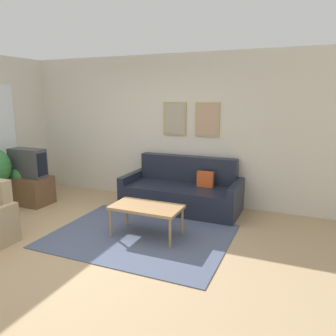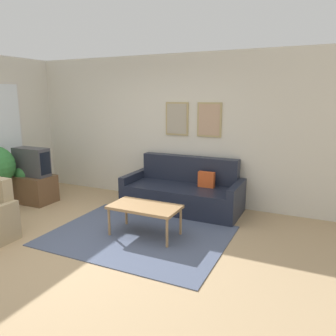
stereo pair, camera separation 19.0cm
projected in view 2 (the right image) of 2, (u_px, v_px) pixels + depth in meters
name	position (u px, v px, depth m)	size (l,w,h in m)	color
ground_plane	(78.00, 247.00, 4.33)	(16.00, 16.00, 0.00)	tan
area_rug	(138.00, 235.00, 4.68)	(2.48, 1.86, 0.01)	#4C5670
wall_back	(161.00, 129.00, 6.22)	(8.00, 0.09, 2.70)	beige
couch	(183.00, 192.00, 5.76)	(2.04, 0.90, 0.90)	#1E2333
coffee_table	(145.00, 208.00, 4.61)	(0.99, 0.53, 0.45)	#A87F51
tv_stand	(34.00, 189.00, 6.14)	(0.75, 0.51, 0.51)	brown
tv	(32.00, 162.00, 6.03)	(0.69, 0.28, 0.52)	#424247
potted_plant_by_window	(33.00, 172.00, 6.27)	(0.56, 0.56, 0.84)	slate
potted_plant_small	(26.00, 178.00, 6.18)	(0.42, 0.42, 0.72)	beige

